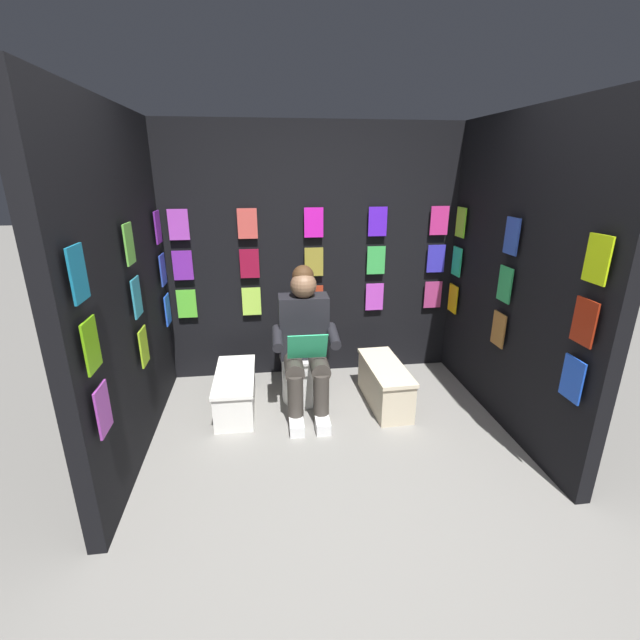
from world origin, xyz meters
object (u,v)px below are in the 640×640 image
toilet (303,360)px  comic_longbox_near (236,391)px  comic_longbox_far (385,384)px  person_reading (305,341)px

toilet → comic_longbox_near: bearing=18.1°
toilet → comic_longbox_far: (-0.67, 0.25, -0.15)m
person_reading → comic_longbox_near: person_reading is taller
toilet → person_reading: bearing=90.1°
toilet → comic_longbox_far: size_ratio=0.99×
person_reading → toilet: bearing=-89.9°
person_reading → comic_longbox_near: (0.58, -0.04, -0.44)m
comic_longbox_near → comic_longbox_far: size_ratio=0.98×
person_reading → comic_longbox_far: 0.79m
comic_longbox_near → person_reading: bearing=176.0°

